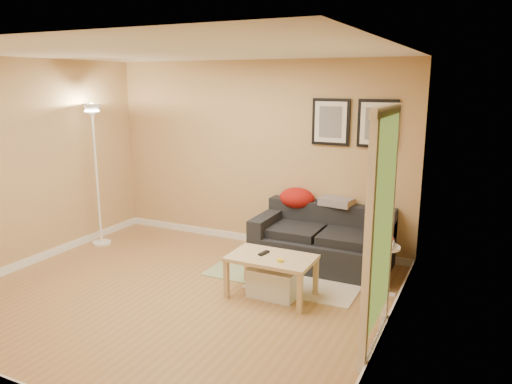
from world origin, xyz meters
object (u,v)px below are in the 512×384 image
coffee_table (271,276)px  sofa (322,238)px  floor_lamp (97,179)px  storage_bin (274,281)px  side_table (382,270)px  book_stack (384,243)px

coffee_table → sofa: bearing=97.1°
sofa → floor_lamp: size_ratio=0.84×
floor_lamp → sofa: bearing=10.4°
coffee_table → floor_lamp: bearing=-172.7°
coffee_table → storage_bin: coffee_table is taller
coffee_table → storage_bin: (0.02, 0.03, -0.07)m
sofa → side_table: size_ratio=3.05×
book_stack → sofa: bearing=134.5°
storage_bin → floor_lamp: bearing=170.4°
sofa → side_table: bearing=-30.7°
floor_lamp → side_table: bearing=0.9°
sofa → coffee_table: 1.14m
sofa → storage_bin: (-0.18, -1.08, -0.21)m
coffee_table → side_table: bearing=46.5°
side_table → book_stack: book_stack is taller
side_table → floor_lamp: bearing=-179.1°
storage_bin → book_stack: book_stack is taller
sofa → storage_bin: bearing=-99.6°
side_table → book_stack: 0.32m
storage_bin → floor_lamp: (-2.97, 0.50, 0.79)m
coffee_table → side_table: side_table is taller
storage_bin → side_table: 1.20m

